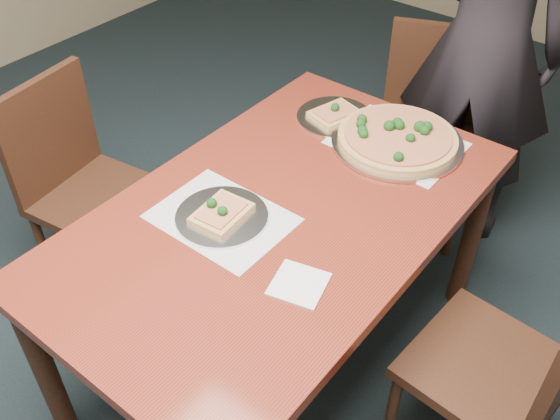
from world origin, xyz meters
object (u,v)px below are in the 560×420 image
Objects in this scene: slice_plate_near at (221,215)px; diner at (485,46)px; slice_plate_far at (335,115)px; dining_table at (280,232)px; chair_right at (517,370)px; chair_far at (428,121)px; pizza_pan at (397,138)px; chair_left at (80,180)px.

diner is at bearing 79.70° from slice_plate_near.
diner is at bearing 65.47° from slice_plate_far.
chair_right is (0.78, 0.09, -0.14)m from dining_table.
chair_far is 1.24m from slice_plate_near.
diner is 1.31m from slice_plate_near.
slice_plate_near is at bearing -107.70° from pizza_pan.
chair_far and chair_left have the same top height.
chair_right is at bearing -73.51° from chair_far.
dining_table is 1.65× the size of chair_far.
chair_left is at bearing -78.56° from chair_right.
chair_left is 3.25× the size of slice_plate_far.
pizza_pan is 0.26m from slice_plate_far.
chair_far and chair_right have the same top height.
chair_far reaches higher than slice_plate_near.
chair_far is at bearing 91.56° from dining_table.
dining_table is 5.36× the size of slice_plate_far.
chair_far is at bearing 103.19° from pizza_pan.
chair_far is 0.41m from diner.
slice_plate_near is at bearing -85.91° from slice_plate_far.
chair_right reaches higher than pizza_pan.
chair_right is (0.81, -0.99, 0.00)m from chair_far.
chair_right is (1.66, 0.21, 0.00)m from chair_left.
chair_right is at bearing 6.29° from dining_table.
diner reaches higher than slice_plate_far.
chair_right is 1.30m from diner.
dining_table is 1.09m from chair_far.
diner is at bearing 2.67° from chair_far.
slice_plate_near is (-0.11, -0.14, 0.11)m from dining_table.
dining_table is at bearing -79.52° from chair_right.
slice_plate_far is (-0.94, 0.44, 0.25)m from chair_right.
diner is (1.00, 1.27, 0.37)m from chair_left.
dining_table is 0.85× the size of diner.
chair_right is 0.51× the size of diner.
chair_left is at bearing 39.96° from diner.
diner reaches higher than chair_left.
pizza_pan reaches higher than slice_plate_far.
chair_right is at bearing -33.13° from pizza_pan.
dining_table is 0.56m from slice_plate_far.
chair_right is at bearing -25.25° from slice_plate_far.
diner is 0.63m from pizza_pan.
diner reaches higher than slice_plate_near.
chair_left is 1.00m from slice_plate_far.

